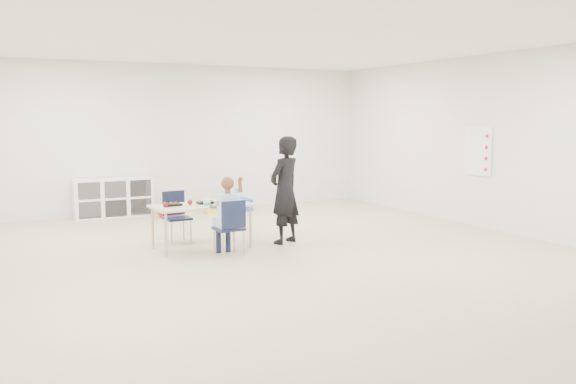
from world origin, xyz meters
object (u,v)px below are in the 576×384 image
table (202,226)px  adult (285,190)px  cubby_shelf (114,198)px  child (229,211)px  chair_near (229,227)px

table → adult: bearing=-13.0°
table → cubby_shelf: cubby_shelf is taller
child → cubby_shelf: bearing=97.5°
chair_near → cubby_shelf: chair_near is taller
child → table: bearing=105.1°
table → adult: (1.18, -0.20, 0.46)m
child → cubby_shelf: (-0.75, 3.82, -0.23)m
table → cubby_shelf: (-0.56, 3.28, 0.04)m
cubby_shelf → adult: bearing=-63.4°
adult → cubby_shelf: bearing=-90.6°
child → adult: adult is taller
chair_near → child: bearing=176.5°
cubby_shelf → adult: (1.74, -3.48, 0.42)m
table → child: size_ratio=1.19×
table → child: 0.63m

